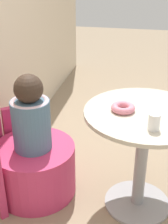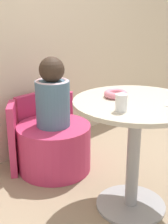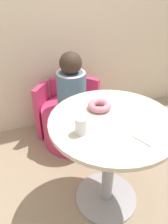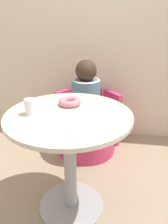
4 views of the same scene
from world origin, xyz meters
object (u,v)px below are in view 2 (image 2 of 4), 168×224
round_table (135,132)px  tub_chair (54,147)px  child_figure (53,95)px  cup (121,103)px  donut (116,94)px

round_table → tub_chair: size_ratio=1.31×
child_figure → cup: child_figure is taller
donut → cup: bearing=-136.3°
child_figure → donut: (-0.02, -0.60, 0.13)m
cup → donut: bearing=43.7°
tub_chair → donut: bearing=-91.5°
child_figure → round_table: bearing=-89.5°
tub_chair → child_figure: 0.43m
round_table → donut: size_ratio=5.21×
round_table → donut: 0.26m
donut → tub_chair: bearing=88.5°
round_table → tub_chair: 0.82m
child_figure → donut: child_figure is taller
donut → cup: (-0.19, -0.18, 0.03)m
round_table → tub_chair: bearing=90.5°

